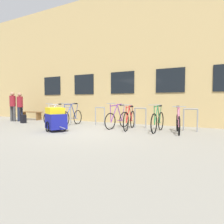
{
  "coord_description": "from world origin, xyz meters",
  "views": [
    {
      "loc": [
        4.05,
        -6.02,
        1.15
      ],
      "look_at": [
        0.2,
        1.6,
        0.67
      ],
      "focal_mm": 31.03,
      "sensor_mm": 36.0,
      "label": 1
    }
  ],
  "objects_px": {
    "bicycle_red": "(129,119)",
    "bike_trailer": "(56,119)",
    "person_by_bench": "(20,105)",
    "bicycle_green": "(158,121)",
    "wooden_bench": "(31,114)",
    "bicycle_white": "(56,116)",
    "backpack": "(23,119)",
    "person_browsing": "(13,104)",
    "bicycle_purple": "(118,119)",
    "bicycle_pink": "(178,123)",
    "bicycle_blue": "(71,117)"
  },
  "relations": [
    {
      "from": "bicycle_red",
      "to": "backpack",
      "type": "height_order",
      "value": "bicycle_red"
    },
    {
      "from": "bicycle_purple",
      "to": "bicycle_green",
      "type": "relative_size",
      "value": 0.98
    },
    {
      "from": "bicycle_purple",
      "to": "backpack",
      "type": "distance_m",
      "value": 5.28
    },
    {
      "from": "bicycle_white",
      "to": "bike_trailer",
      "type": "relative_size",
      "value": 1.18
    },
    {
      "from": "bicycle_pink",
      "to": "bicycle_blue",
      "type": "height_order",
      "value": "bicycle_blue"
    },
    {
      "from": "bicycle_blue",
      "to": "person_browsing",
      "type": "relative_size",
      "value": 1.08
    },
    {
      "from": "bicycle_green",
      "to": "wooden_bench",
      "type": "distance_m",
      "value": 8.31
    },
    {
      "from": "bicycle_red",
      "to": "person_browsing",
      "type": "relative_size",
      "value": 1.1
    },
    {
      "from": "bicycle_pink",
      "to": "person_browsing",
      "type": "height_order",
      "value": "person_browsing"
    },
    {
      "from": "bicycle_pink",
      "to": "bicycle_white",
      "type": "bearing_deg",
      "value": 178.45
    },
    {
      "from": "bicycle_white",
      "to": "backpack",
      "type": "distance_m",
      "value": 1.85
    },
    {
      "from": "bicycle_red",
      "to": "bike_trailer",
      "type": "height_order",
      "value": "bicycle_red"
    },
    {
      "from": "bicycle_green",
      "to": "backpack",
      "type": "height_order",
      "value": "bicycle_green"
    },
    {
      "from": "bicycle_white",
      "to": "person_browsing",
      "type": "relative_size",
      "value": 0.99
    },
    {
      "from": "person_browsing",
      "to": "bicycle_white",
      "type": "bearing_deg",
      "value": 3.4
    },
    {
      "from": "bicycle_white",
      "to": "wooden_bench",
      "type": "relative_size",
      "value": 0.97
    },
    {
      "from": "wooden_bench",
      "to": "bicycle_purple",
      "type": "bearing_deg",
      "value": -8.87
    },
    {
      "from": "bicycle_green",
      "to": "backpack",
      "type": "distance_m",
      "value": 7.02
    },
    {
      "from": "bicycle_purple",
      "to": "person_by_bench",
      "type": "distance_m",
      "value": 6.26
    },
    {
      "from": "wooden_bench",
      "to": "person_by_bench",
      "type": "distance_m",
      "value": 1.11
    },
    {
      "from": "bicycle_blue",
      "to": "bicycle_purple",
      "type": "bearing_deg",
      "value": 2.73
    },
    {
      "from": "backpack",
      "to": "bicycle_green",
      "type": "bearing_deg",
      "value": 11.34
    },
    {
      "from": "bicycle_pink",
      "to": "bike_trailer",
      "type": "relative_size",
      "value": 1.15
    },
    {
      "from": "bicycle_green",
      "to": "person_browsing",
      "type": "xyz_separation_m",
      "value": [
        -8.29,
        0.02,
        0.57
      ]
    },
    {
      "from": "bicycle_purple",
      "to": "bicycle_red",
      "type": "height_order",
      "value": "bicycle_purple"
    },
    {
      "from": "bicycle_red",
      "to": "person_by_bench",
      "type": "height_order",
      "value": "person_by_bench"
    },
    {
      "from": "bicycle_red",
      "to": "person_browsing",
      "type": "bearing_deg",
      "value": -179.56
    },
    {
      "from": "bicycle_green",
      "to": "bicycle_white",
      "type": "bearing_deg",
      "value": 177.76
    },
    {
      "from": "backpack",
      "to": "bike_trailer",
      "type": "bearing_deg",
      "value": -11.93
    },
    {
      "from": "bicycle_green",
      "to": "bike_trailer",
      "type": "relative_size",
      "value": 1.19
    },
    {
      "from": "bicycle_red",
      "to": "bicycle_white",
      "type": "distance_m",
      "value": 4.07
    },
    {
      "from": "bicycle_green",
      "to": "bicycle_white",
      "type": "distance_m",
      "value": 5.24
    },
    {
      "from": "bicycle_pink",
      "to": "bicycle_blue",
      "type": "relative_size",
      "value": 0.89
    },
    {
      "from": "bicycle_green",
      "to": "person_browsing",
      "type": "distance_m",
      "value": 8.31
    },
    {
      "from": "bicycle_white",
      "to": "wooden_bench",
      "type": "bearing_deg",
      "value": 161.63
    },
    {
      "from": "bicycle_white",
      "to": "bicycle_pink",
      "type": "bearing_deg",
      "value": -1.55
    },
    {
      "from": "bicycle_green",
      "to": "bicycle_pink",
      "type": "bearing_deg",
      "value": 3.37
    },
    {
      "from": "person_browsing",
      "to": "bicycle_pink",
      "type": "bearing_deg",
      "value": 0.12
    },
    {
      "from": "bicycle_red",
      "to": "backpack",
      "type": "relative_size",
      "value": 4.18
    },
    {
      "from": "bicycle_white",
      "to": "person_by_bench",
      "type": "xyz_separation_m",
      "value": [
        -2.76,
        0.06,
        0.56
      ]
    },
    {
      "from": "bicycle_pink",
      "to": "wooden_bench",
      "type": "height_order",
      "value": "bicycle_pink"
    },
    {
      "from": "person_browsing",
      "to": "backpack",
      "type": "xyz_separation_m",
      "value": [
        1.28,
        -0.34,
        -0.75
      ]
    },
    {
      "from": "bicycle_green",
      "to": "person_browsing",
      "type": "bearing_deg",
      "value": 179.84
    },
    {
      "from": "bicycle_red",
      "to": "bike_trailer",
      "type": "relative_size",
      "value": 1.3
    },
    {
      "from": "bicycle_red",
      "to": "bicycle_blue",
      "type": "relative_size",
      "value": 1.01
    },
    {
      "from": "bicycle_red",
      "to": "bicycle_blue",
      "type": "xyz_separation_m",
      "value": [
        -2.96,
        -0.0,
        -0.0
      ]
    },
    {
      "from": "bicycle_green",
      "to": "backpack",
      "type": "bearing_deg",
      "value": -177.46
    },
    {
      "from": "bicycle_blue",
      "to": "backpack",
      "type": "distance_m",
      "value": 2.91
    },
    {
      "from": "bike_trailer",
      "to": "person_by_bench",
      "type": "relative_size",
      "value": 0.86
    },
    {
      "from": "bicycle_blue",
      "to": "wooden_bench",
      "type": "relative_size",
      "value": 1.06
    }
  ]
}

